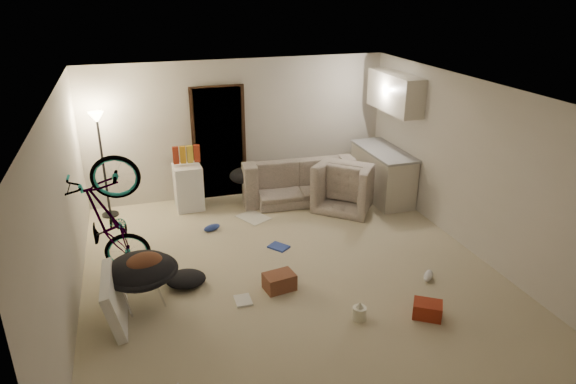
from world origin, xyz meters
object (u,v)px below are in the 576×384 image
object	(u,v)px
mini_fridge	(188,187)
saucer_chair	(141,277)
tv_box	(114,299)
sofa	(296,182)
floor_lamp	(100,142)
juicer	(359,312)
kitchen_counter	(382,175)
bicycle	(113,245)
drink_case_b	(427,310)
drink_case_a	(279,281)
armchair	(348,189)

from	to	relation	value
mini_fridge	saucer_chair	bearing A→B (deg)	-110.50
saucer_chair	tv_box	distance (m)	0.44
tv_box	mini_fridge	bearing A→B (deg)	68.60
sofa	saucer_chair	world-z (taller)	saucer_chair
floor_lamp	tv_box	bearing A→B (deg)	-88.19
floor_lamp	juicer	size ratio (longest dim) A/B	7.67
floor_lamp	sofa	distance (m)	3.46
kitchen_counter	mini_fridge	world-z (taller)	kitchen_counter
floor_lamp	sofa	xyz separation A→B (m)	(3.30, -0.20, -1.01)
saucer_chair	tv_box	world-z (taller)	saucer_chair
floor_lamp	bicycle	world-z (taller)	floor_lamp
kitchen_counter	juicer	distance (m)	3.89
mini_fridge	juicer	distance (m)	4.17
kitchen_counter	drink_case_b	xyz separation A→B (m)	(-1.18, -3.53, -0.34)
floor_lamp	kitchen_counter	world-z (taller)	floor_lamp
sofa	drink_case_b	size ratio (longest dim) A/B	6.04
saucer_chair	mini_fridge	bearing A→B (deg)	71.49
bicycle	drink_case_b	world-z (taller)	bicycle
sofa	juicer	world-z (taller)	sofa
saucer_chair	drink_case_b	size ratio (longest dim) A/B	2.72
kitchen_counter	sofa	world-z (taller)	kitchen_counter
saucer_chair	drink_case_a	world-z (taller)	saucer_chair
floor_lamp	armchair	size ratio (longest dim) A/B	1.85
saucer_chair	armchair	bearing A→B (deg)	29.25
kitchen_counter	drink_case_b	bearing A→B (deg)	-108.45
floor_lamp	drink_case_a	xyz separation A→B (m)	(2.13, -3.07, -1.20)
mini_fridge	tv_box	size ratio (longest dim) A/B	0.85
sofa	bicycle	distance (m)	3.72
kitchen_counter	floor_lamp	bearing A→B (deg)	172.34
floor_lamp	armchair	xyz separation A→B (m)	(4.09, -0.82, -0.99)
mini_fridge	drink_case_a	xyz separation A→B (m)	(0.78, -2.97, -0.29)
sofa	tv_box	distance (m)	4.36
saucer_chair	tv_box	xyz separation A→B (m)	(-0.32, -0.29, -0.08)
floor_lamp	bicycle	size ratio (longest dim) A/B	1.00
drink_case_a	juicer	world-z (taller)	juicer
bicycle	armchair	bearing A→B (deg)	-67.15
kitchen_counter	bicycle	xyz separation A→B (m)	(-4.73, -1.44, 0.03)
tv_box	drink_case_a	world-z (taller)	tv_box
tv_box	bicycle	bearing A→B (deg)	90.85
tv_box	juicer	xyz separation A→B (m)	(2.75, -0.82, -0.21)
sofa	armchair	size ratio (longest dim) A/B	2.07
mini_fridge	saucer_chair	xyz separation A→B (m)	(-0.93, -2.77, -0.01)
drink_case_b	kitchen_counter	bearing A→B (deg)	104.97
saucer_chair	juicer	world-z (taller)	saucer_chair
bicycle	drink_case_a	world-z (taller)	bicycle
floor_lamp	drink_case_b	size ratio (longest dim) A/B	5.40
drink_case_a	sofa	bearing A→B (deg)	58.85
armchair	bicycle	xyz separation A→B (m)	(-3.99, -1.27, 0.16)
drink_case_a	bicycle	bearing A→B (deg)	145.33
tv_box	juicer	bearing A→B (deg)	-15.76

